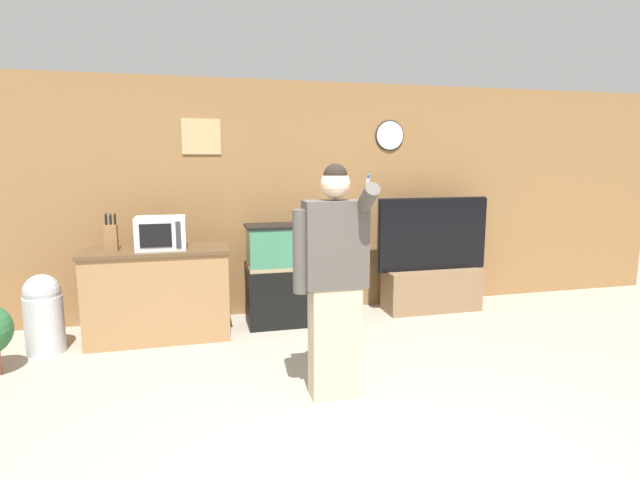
# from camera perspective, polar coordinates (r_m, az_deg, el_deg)

# --- Properties ---
(ground_plane) EXTENTS (18.00, 18.00, 0.00)m
(ground_plane) POSITION_cam_1_polar(r_m,az_deg,el_deg) (3.30, 5.89, -22.68)
(ground_plane) COLOR gray
(wall_back_paneled) EXTENTS (10.00, 0.08, 2.60)m
(wall_back_paneled) POSITION_cam_1_polar(r_m,az_deg,el_deg) (5.67, -4.05, 4.69)
(wall_back_paneled) COLOR olive
(wall_back_paneled) RESTS_ON ground_plane
(counter_island) EXTENTS (1.37, 0.56, 0.90)m
(counter_island) POSITION_cam_1_polar(r_m,az_deg,el_deg) (5.13, -17.96, -5.89)
(counter_island) COLOR olive
(counter_island) RESTS_ON ground_plane
(microwave) EXTENTS (0.46, 0.34, 0.31)m
(microwave) POSITION_cam_1_polar(r_m,az_deg,el_deg) (4.99, -17.72, 0.78)
(microwave) COLOR silver
(microwave) RESTS_ON counter_island
(knife_block) EXTENTS (0.11, 0.10, 0.35)m
(knife_block) POSITION_cam_1_polar(r_m,az_deg,el_deg) (5.09, -22.76, 0.35)
(knife_block) COLOR brown
(knife_block) RESTS_ON counter_island
(aquarium_on_stand) EXTENTS (1.03, 0.42, 1.08)m
(aquarium_on_stand) POSITION_cam_1_polar(r_m,az_deg,el_deg) (5.33, -2.82, -3.90)
(aquarium_on_stand) COLOR black
(aquarium_on_stand) RESTS_ON ground_plane
(tv_on_stand) EXTENTS (1.34, 0.40, 1.32)m
(tv_on_stand) POSITION_cam_1_polar(r_m,az_deg,el_deg) (5.96, 12.65, -4.19)
(tv_on_stand) COLOR brown
(tv_on_stand) RESTS_ON ground_plane
(person_standing) EXTENTS (0.54, 0.41, 1.72)m
(person_standing) POSITION_cam_1_polar(r_m,az_deg,el_deg) (3.60, 1.59, -4.45)
(person_standing) COLOR #BCAD89
(person_standing) RESTS_ON ground_plane
(trash_bin) EXTENTS (0.33, 0.33, 0.73)m
(trash_bin) POSITION_cam_1_polar(r_m,az_deg,el_deg) (5.20, -29.05, -7.30)
(trash_bin) COLOR #B7B7BC
(trash_bin) RESTS_ON ground_plane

